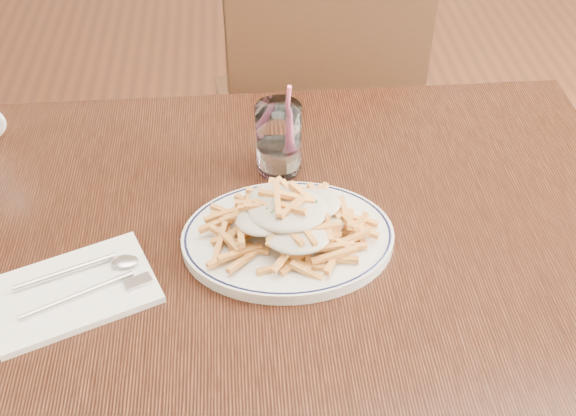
{
  "coord_description": "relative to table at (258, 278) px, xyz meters",
  "views": [
    {
      "loc": [
        -0.01,
        -0.76,
        1.5
      ],
      "look_at": [
        0.05,
        -0.01,
        0.82
      ],
      "focal_mm": 45.0,
      "sensor_mm": 36.0,
      "label": 1
    }
  ],
  "objects": [
    {
      "name": "cutlery",
      "position": [
        -0.26,
        -0.08,
        0.09
      ],
      "size": [
        0.19,
        0.14,
        0.01
      ],
      "color": "silver",
      "rests_on": "napkin"
    },
    {
      "name": "table",
      "position": [
        0.0,
        0.0,
        0.0
      ],
      "size": [
        1.2,
        0.8,
        0.75
      ],
      "color": "black",
      "rests_on": "ground"
    },
    {
      "name": "fries_plate",
      "position": [
        0.05,
        -0.01,
        0.09
      ],
      "size": [
        0.37,
        0.34,
        0.02
      ],
      "color": "white",
      "rests_on": "table"
    },
    {
      "name": "water_glass",
      "position": [
        0.05,
        0.17,
        0.13
      ],
      "size": [
        0.07,
        0.07,
        0.16
      ],
      "color": "white",
      "rests_on": "table"
    },
    {
      "name": "loaded_fries",
      "position": [
        0.05,
        -0.01,
        0.13
      ],
      "size": [
        0.22,
        0.18,
        0.06
      ],
      "color": "#D18C3F",
      "rests_on": "fries_plate"
    },
    {
      "name": "chair_far",
      "position": [
        0.17,
        0.66,
        -0.15
      ],
      "size": [
        0.47,
        0.47,
        0.93
      ],
      "color": "black",
      "rests_on": "ground"
    },
    {
      "name": "napkin",
      "position": [
        -0.26,
        -0.08,
        0.08
      ],
      "size": [
        0.26,
        0.21,
        0.01
      ],
      "primitive_type": "cube",
      "rotation": [
        0.0,
        0.0,
        0.39
      ],
      "color": "white",
      "rests_on": "table"
    }
  ]
}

